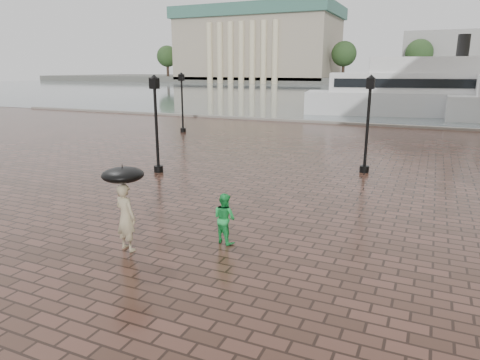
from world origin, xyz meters
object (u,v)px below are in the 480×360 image
object	(u,v)px
adult_pedestrian	(126,217)
street_lamps	(226,114)
child_pedestrian	(225,218)
ferry_near	(427,92)

from	to	relation	value
adult_pedestrian	street_lamps	bearing A→B (deg)	-61.80
street_lamps	child_pedestrian	xyz separation A→B (m)	(5.68, -11.73, -1.61)
street_lamps	ferry_near	size ratio (longest dim) A/B	0.61
street_lamps	child_pedestrian	size ratio (longest dim) A/B	10.73
street_lamps	adult_pedestrian	xyz separation A→B (m)	(3.50, -13.29, -1.39)
child_pedestrian	ferry_near	xyz separation A→B (m)	(4.19, 39.59, 1.73)
street_lamps	adult_pedestrian	bearing A→B (deg)	-75.24
adult_pedestrian	child_pedestrian	xyz separation A→B (m)	(2.18, 1.56, -0.21)
street_lamps	child_pedestrian	bearing A→B (deg)	-64.15
ferry_near	street_lamps	bearing A→B (deg)	-118.85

